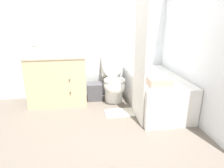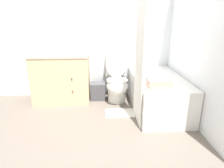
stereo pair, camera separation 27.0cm
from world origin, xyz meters
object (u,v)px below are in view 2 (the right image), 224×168
at_px(sink_faucet, 62,50).
at_px(hand_towel_folded, 36,54).
at_px(vanity_cabinet, 62,77).
at_px(toilet, 117,82).
at_px(bath_towel_folded, 159,83).
at_px(bath_mat, 121,113).
at_px(tissue_box, 65,51).
at_px(wastebasket, 98,91).
at_px(bathtub, 157,93).

xyz_separation_m(sink_faucet, hand_towel_folded, (-0.35, -0.35, -0.01)).
bearing_deg(sink_faucet, vanity_cabinet, -90.00).
bearing_deg(toilet, bath_towel_folded, -58.76).
distance_m(hand_towel_folded, bath_mat, 1.69).
distance_m(toilet, tissue_box, 1.07).
bearing_deg(wastebasket, bathtub, -25.53).
bearing_deg(wastebasket, bath_mat, -59.77).
relative_size(toilet, tissue_box, 6.74).
bearing_deg(bath_mat, wastebasket, 120.23).
bearing_deg(toilet, bath_mat, -87.78).
bearing_deg(toilet, vanity_cabinet, 176.21).
bearing_deg(bathtub, bath_mat, -165.88).
bearing_deg(tissue_box, wastebasket, -1.16).
xyz_separation_m(toilet, tissue_box, (-0.91, 0.09, 0.56)).
bearing_deg(bath_mat, tissue_box, 145.28).
height_order(vanity_cabinet, bathtub, vanity_cabinet).
height_order(vanity_cabinet, bath_mat, vanity_cabinet).
bearing_deg(bathtub, wastebasket, 154.47).
relative_size(wastebasket, bath_mat, 0.66).
bearing_deg(bath_towel_folded, sink_faucet, 143.68).
bearing_deg(bath_mat, bath_towel_folded, -31.89).
distance_m(toilet, wastebasket, 0.41).
bearing_deg(bath_towel_folded, bathtub, 75.18).
relative_size(wastebasket, tissue_box, 2.45).
relative_size(sink_faucet, tissue_box, 1.09).
height_order(bathtub, hand_towel_folded, hand_towel_folded).
height_order(bath_towel_folded, bath_mat, bath_towel_folded).
distance_m(wastebasket, hand_towel_folded, 1.25).
height_order(vanity_cabinet, sink_faucet, sink_faucet).
height_order(bathtub, wastebasket, bathtub).
bearing_deg(wastebasket, vanity_cabinet, -178.55).
distance_m(vanity_cabinet, tissue_box, 0.48).
bearing_deg(toilet, sink_faucet, 165.75).
bearing_deg(bath_mat, sink_faucet, 141.65).
height_order(bathtub, bath_towel_folded, bath_towel_folded).
xyz_separation_m(wastebasket, tissue_box, (-0.56, 0.01, 0.76)).
bearing_deg(vanity_cabinet, wastebasket, 1.45).
bearing_deg(sink_faucet, bathtub, -21.47).
height_order(tissue_box, bath_mat, tissue_box).
bearing_deg(bath_towel_folded, tissue_box, 146.25).
bearing_deg(sink_faucet, toilet, -14.25).
bearing_deg(vanity_cabinet, bath_mat, -31.28).
xyz_separation_m(sink_faucet, bathtub, (1.64, -0.64, -0.63)).
xyz_separation_m(toilet, bath_mat, (0.02, -0.55, -0.35)).
distance_m(vanity_cabinet, toilet, 1.00).
height_order(toilet, bath_towel_folded, toilet).
xyz_separation_m(toilet, wastebasket, (-0.35, 0.08, -0.20)).
distance_m(toilet, hand_towel_folded, 1.45).
distance_m(sink_faucet, bath_towel_folded, 1.90).
bearing_deg(vanity_cabinet, bath_towel_folded, -31.48).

